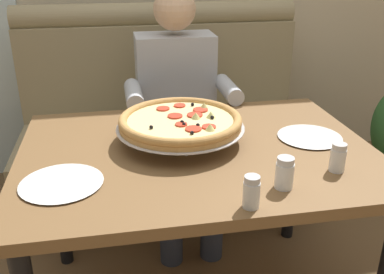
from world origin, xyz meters
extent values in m
cube|color=#998966|center=(0.00, 0.81, 0.23)|extent=(1.64, 0.60, 0.46)
cube|color=#998966|center=(0.00, 1.20, 0.69)|extent=(1.64, 0.18, 0.65)
cylinder|color=#998966|center=(0.00, 1.20, 1.06)|extent=(1.64, 0.14, 0.14)
cube|color=brown|center=(0.00, 0.00, 0.73)|extent=(1.28, 0.93, 0.04)
cylinder|color=black|center=(-0.57, 0.40, 0.35)|extent=(0.06, 0.06, 0.71)
cylinder|color=black|center=(0.57, 0.40, 0.35)|extent=(0.06, 0.06, 0.71)
cube|color=#2D3342|center=(0.03, 0.56, 0.54)|extent=(0.34, 0.40, 0.15)
cylinder|color=#2D3342|center=(-0.07, 0.31, 0.23)|extent=(0.11, 0.11, 0.46)
cylinder|color=#2D3342|center=(0.13, 0.31, 0.23)|extent=(0.11, 0.11, 0.46)
cube|color=#B2B7C1|center=(0.03, 0.78, 0.74)|extent=(0.40, 0.22, 0.56)
cylinder|color=#B2B7C1|center=(-0.20, 0.56, 0.79)|extent=(0.08, 0.28, 0.08)
cylinder|color=#B2B7C1|center=(0.26, 0.56, 0.79)|extent=(0.08, 0.28, 0.08)
sphere|color=#DBB28E|center=(0.03, 0.76, 1.15)|extent=(0.21, 0.21, 0.21)
sphere|color=black|center=(0.03, 0.77, 1.18)|extent=(0.19, 0.19, 0.19)
cylinder|color=silver|center=(-0.05, -0.05, 0.77)|extent=(0.01, 0.01, 0.06)
cylinder|color=silver|center=(-0.16, 0.14, 0.77)|extent=(0.01, 0.01, 0.06)
cylinder|color=silver|center=(0.06, 0.14, 0.77)|extent=(0.01, 0.01, 0.06)
torus|color=silver|center=(-0.05, 0.08, 0.80)|extent=(0.26, 0.26, 0.01)
cylinder|color=silver|center=(-0.05, 0.08, 0.80)|extent=(0.48, 0.48, 0.00)
cylinder|color=tan|center=(-0.05, 0.08, 0.81)|extent=(0.46, 0.46, 0.02)
torus|color=tan|center=(-0.05, 0.08, 0.83)|extent=(0.46, 0.46, 0.03)
cylinder|color=beige|center=(-0.05, 0.08, 0.83)|extent=(0.40, 0.40, 0.01)
cylinder|color=red|center=(0.04, 0.16, 0.84)|extent=(0.06, 0.06, 0.01)
cylinder|color=red|center=(-0.07, 0.11, 0.84)|extent=(0.06, 0.06, 0.01)
cylinder|color=red|center=(0.04, -0.02, 0.84)|extent=(0.05, 0.05, 0.01)
cylinder|color=red|center=(-0.10, 0.20, 0.84)|extent=(0.05, 0.05, 0.01)
cylinder|color=red|center=(-0.06, 0.02, 0.84)|extent=(0.04, 0.04, 0.01)
cylinder|color=red|center=(-0.03, 0.22, 0.84)|extent=(0.05, 0.05, 0.01)
cylinder|color=red|center=(0.01, 0.10, 0.84)|extent=(0.06, 0.06, 0.01)
cylinder|color=red|center=(-0.02, -0.03, 0.84)|extent=(0.06, 0.06, 0.01)
sphere|color=black|center=(0.07, 0.06, 0.84)|extent=(0.01, 0.01, 0.01)
sphere|color=black|center=(-0.05, 0.01, 0.84)|extent=(0.01, 0.01, 0.01)
sphere|color=black|center=(0.02, 0.22, 0.84)|extent=(0.01, 0.01, 0.01)
sphere|color=black|center=(0.00, -0.01, 0.84)|extent=(0.01, 0.01, 0.01)
sphere|color=black|center=(-0.03, -0.07, 0.84)|extent=(0.01, 0.01, 0.01)
sphere|color=black|center=(-0.17, 0.01, 0.84)|extent=(0.01, 0.01, 0.01)
sphere|color=black|center=(-0.05, 0.04, 0.84)|extent=(0.01, 0.01, 0.01)
cone|color=#CCC675|center=(0.07, 0.08, 0.85)|extent=(0.04, 0.04, 0.02)
cone|color=#CCC675|center=(0.04, -0.04, 0.85)|extent=(0.04, 0.04, 0.02)
cone|color=#CCC675|center=(0.01, 0.08, 0.85)|extent=(0.04, 0.04, 0.02)
cone|color=#CCC675|center=(0.06, 0.18, 0.85)|extent=(0.04, 0.04, 0.02)
cylinder|color=white|center=(0.07, -0.41, 0.78)|extent=(0.05, 0.05, 0.08)
cylinder|color=#4C6633|center=(0.07, -0.41, 0.76)|extent=(0.04, 0.04, 0.04)
cylinder|color=silver|center=(0.07, -0.41, 0.83)|extent=(0.04, 0.04, 0.02)
cylinder|color=white|center=(0.20, -0.32, 0.79)|extent=(0.06, 0.06, 0.08)
cylinder|color=#A82D19|center=(0.20, -0.32, 0.77)|extent=(0.05, 0.05, 0.05)
cylinder|color=silver|center=(0.20, -0.32, 0.84)|extent=(0.05, 0.05, 0.02)
cylinder|color=white|center=(0.42, -0.25, 0.78)|extent=(0.05, 0.05, 0.08)
cylinder|color=silver|center=(0.42, -0.25, 0.77)|extent=(0.04, 0.04, 0.05)
cylinder|color=silver|center=(0.42, -0.25, 0.83)|extent=(0.05, 0.05, 0.02)
cylinder|color=white|center=(0.45, 0.02, 0.75)|extent=(0.17, 0.17, 0.01)
cone|color=white|center=(0.45, 0.02, 0.76)|extent=(0.25, 0.25, 0.01)
cylinder|color=white|center=(-0.47, -0.18, 0.75)|extent=(0.18, 0.18, 0.01)
cone|color=white|center=(-0.47, -0.18, 0.76)|extent=(0.26, 0.26, 0.01)
cylinder|color=black|center=(-1.20, 2.17, 0.22)|extent=(0.02, 0.02, 0.44)
camera|label=1|loc=(-0.29, -1.42, 1.42)|focal=40.82mm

